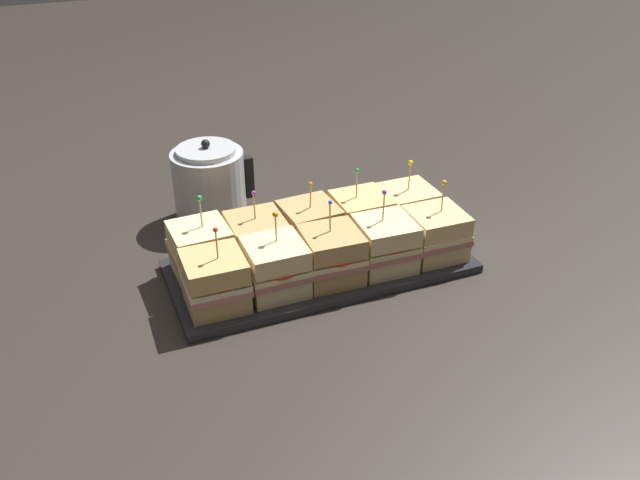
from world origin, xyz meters
The scene contains 13 objects.
ground_plane centered at (0.00, 0.00, 0.00)m, with size 6.00×6.00×0.00m, color #2D2823.
serving_platter centered at (0.00, 0.00, 0.01)m, with size 0.62×0.27×0.02m.
sandwich_front_far_left centered at (-0.24, -0.06, 0.07)m, with size 0.12×0.12×0.17m.
sandwich_front_left centered at (-0.12, -0.06, 0.07)m, with size 0.12×0.12×0.17m.
sandwich_front_center centered at (0.00, -0.06, 0.07)m, with size 0.12×0.12×0.17m.
sandwich_front_right centered at (0.12, -0.06, 0.07)m, with size 0.12×0.12×0.17m.
sandwich_front_far_right centered at (0.24, -0.06, 0.07)m, with size 0.12×0.12×0.17m.
sandwich_back_far_left centered at (-0.23, 0.06, 0.07)m, with size 0.12×0.12×0.17m.
sandwich_back_left centered at (-0.12, 0.06, 0.07)m, with size 0.12×0.12×0.16m.
sandwich_back_center centered at (0.00, 0.06, 0.07)m, with size 0.12×0.12×0.16m.
sandwich_back_right centered at (0.12, 0.06, 0.07)m, with size 0.12×0.12×0.17m.
sandwich_back_far_right centered at (0.23, 0.06, 0.07)m, with size 0.12×0.12×0.17m.
kettle_steel centered at (-0.15, 0.30, 0.09)m, with size 0.19×0.17×0.20m.
Camera 1 is at (-0.45, -1.10, 0.78)m, focal length 38.00 mm.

